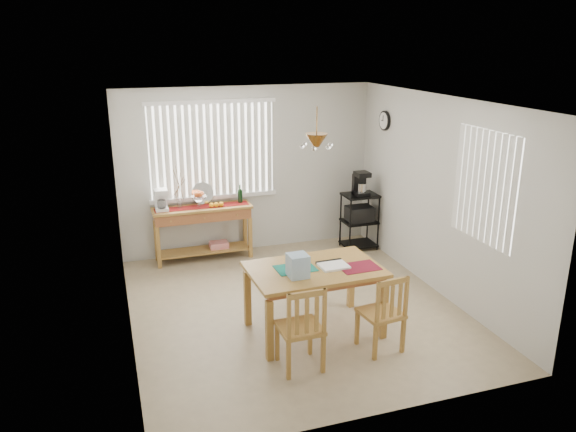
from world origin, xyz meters
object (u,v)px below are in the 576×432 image
object	(u,v)px
cart_items	(360,184)
dining_table	(314,275)
sideboard	(203,220)
wire_cart	(359,216)
chair_right	(383,313)
chair_left	(301,328)

from	to	relation	value
cart_items	dining_table	distance (m)	2.90
sideboard	dining_table	xyz separation A→B (m)	(0.81, -2.64, 0.07)
sideboard	wire_cart	xyz separation A→B (m)	(2.47, -0.31, -0.09)
wire_cart	chair_right	distance (m)	3.16
wire_cart	chair_left	xyz separation A→B (m)	(-2.07, -3.02, -0.08)
sideboard	dining_table	world-z (taller)	sideboard
chair_right	chair_left	bearing A→B (deg)	-176.16
dining_table	chair_right	bearing A→B (deg)	-48.63
sideboard	cart_items	distance (m)	2.53
cart_items	chair_right	bearing A→B (deg)	-110.49
sideboard	chair_left	size ratio (longest dim) A/B	1.58
wire_cart	dining_table	distance (m)	2.87
chair_left	chair_right	size ratio (longest dim) A/B	1.04
cart_items	chair_left	xyz separation A→B (m)	(-2.07, -3.03, -0.62)
cart_items	chair_left	size ratio (longest dim) A/B	0.40
dining_table	chair_right	distance (m)	0.88
cart_items	sideboard	bearing A→B (deg)	172.99
wire_cart	cart_items	xyz separation A→B (m)	(0.00, 0.01, 0.53)
wire_cart	sideboard	bearing A→B (deg)	172.77
cart_items	chair_left	world-z (taller)	cart_items
cart_items	dining_table	size ratio (longest dim) A/B	0.25
sideboard	chair_left	xyz separation A→B (m)	(0.40, -3.34, -0.17)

